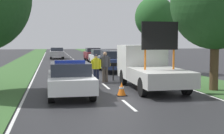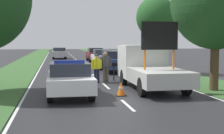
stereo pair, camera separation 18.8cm
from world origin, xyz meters
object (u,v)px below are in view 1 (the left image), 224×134
at_px(police_officer, 96,66).
at_px(roadside_tree_near_right, 155,18).
at_px(traffic_cone_centre_front, 79,80).
at_px(queued_car_hatch_blue, 112,61).
at_px(traffic_cone_near_police, 139,75).
at_px(queued_car_sedan_silver, 57,53).
at_px(work_truck, 148,67).
at_px(traffic_cone_near_truck, 122,89).
at_px(queued_car_wagon_maroon, 93,54).
at_px(pedestrian_civilian, 105,64).
at_px(roadside_tree_near_left, 216,2).
at_px(road_barrier, 97,66).
at_px(queued_car_van_white, 100,57).
at_px(police_car, 70,78).

height_order(police_officer, roadside_tree_near_right, roadside_tree_near_right).
bearing_deg(traffic_cone_centre_front, queued_car_hatch_blue, 64.04).
xyz_separation_m(traffic_cone_near_police, queued_car_sedan_silver, (-4.50, 24.36, 0.49)).
xyz_separation_m(work_truck, queued_car_hatch_blue, (-0.20, 8.37, -0.24)).
relative_size(traffic_cone_near_truck, queued_car_wagon_maroon, 0.13).
bearing_deg(traffic_cone_near_truck, traffic_cone_centre_front, 111.27).
bearing_deg(queued_car_sedan_silver, queued_car_wagon_maroon, 122.40).
distance_m(pedestrian_civilian, roadside_tree_near_left, 6.90).
xyz_separation_m(road_barrier, roadside_tree_near_right, (4.83, 3.62, 3.19)).
bearing_deg(pedestrian_civilian, roadside_tree_near_right, 57.00).
xyz_separation_m(queued_car_hatch_blue, roadside_tree_near_right, (2.85, -1.59, 3.24)).
height_order(police_officer, roadside_tree_near_left, roadside_tree_near_left).
bearing_deg(traffic_cone_centre_front, work_truck, -28.95).
height_order(road_barrier, roadside_tree_near_right, roadside_tree_near_right).
xyz_separation_m(work_truck, traffic_cone_near_truck, (-1.84, -2.05, -0.78)).
xyz_separation_m(work_truck, queued_car_van_white, (-0.05, 15.60, -0.29)).
bearing_deg(roadside_tree_near_left, pedestrian_civilian, 138.71).
bearing_deg(traffic_cone_near_truck, police_car, 169.35).
bearing_deg(queued_car_van_white, roadside_tree_near_left, 99.51).
height_order(traffic_cone_centre_front, roadside_tree_near_right, roadside_tree_near_right).
bearing_deg(traffic_cone_centre_front, roadside_tree_near_right, 39.29).
bearing_deg(pedestrian_civilian, work_truck, -41.47).
height_order(police_car, queued_car_sedan_silver, police_car).
height_order(queued_car_hatch_blue, queued_car_wagon_maroon, queued_car_hatch_blue).
bearing_deg(traffic_cone_centre_front, police_car, -101.04).
height_order(work_truck, traffic_cone_centre_front, work_truck).
relative_size(police_car, roadside_tree_near_right, 0.83).
bearing_deg(police_officer, queued_car_van_white, -124.72).
bearing_deg(traffic_cone_centre_front, queued_car_wagon_maroon, 80.26).
bearing_deg(roadside_tree_near_left, queued_car_wagon_maroon, 97.26).
relative_size(traffic_cone_near_police, queued_car_hatch_blue, 0.13).
height_order(road_barrier, traffic_cone_near_police, road_barrier).
relative_size(work_truck, queued_car_sedan_silver, 1.25).
bearing_deg(police_officer, traffic_cone_centre_front, -2.93).
relative_size(road_barrier, roadside_tree_near_left, 0.39).
distance_m(pedestrian_civilian, traffic_cone_near_police, 2.38).
height_order(traffic_cone_centre_front, queued_car_wagon_maroon, queued_car_wagon_maroon).
bearing_deg(traffic_cone_centre_front, roadside_tree_near_left, -28.73).
relative_size(road_barrier, traffic_cone_centre_front, 4.85).
distance_m(road_barrier, traffic_cone_near_police, 2.65).
xyz_separation_m(queued_car_van_white, roadside_tree_near_left, (2.87, -17.12, 3.41)).
xyz_separation_m(pedestrian_civilian, queued_car_hatch_blue, (1.59, 5.85, -0.20)).
bearing_deg(traffic_cone_near_police, queued_car_hatch_blue, 96.50).
bearing_deg(traffic_cone_near_police, roadside_tree_near_left, -62.39).
bearing_deg(queued_car_hatch_blue, police_car, 68.95).
bearing_deg(roadside_tree_near_left, queued_car_van_white, 99.51).
bearing_deg(queued_car_wagon_maroon, roadside_tree_near_right, 100.73).
distance_m(queued_car_wagon_maroon, roadside_tree_near_left, 23.05).
distance_m(police_officer, traffic_cone_near_truck, 4.41).
relative_size(police_officer, roadside_tree_near_left, 0.25).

